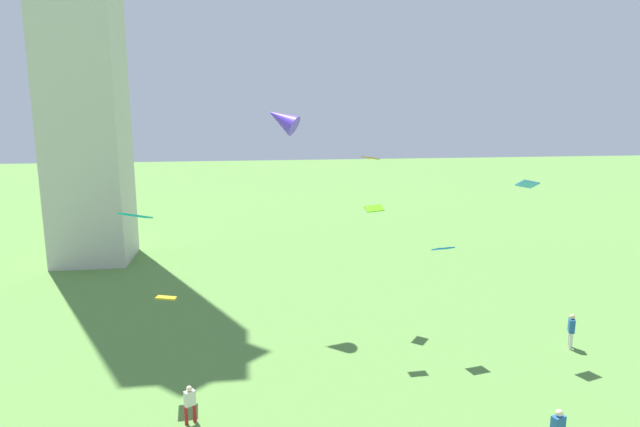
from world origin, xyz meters
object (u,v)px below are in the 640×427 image
(person_0, at_px, (571,329))
(kite_flying_4, at_px, (282,119))
(kite_flying_1, at_px, (374,208))
(kite_flying_2, at_px, (166,298))
(kite_flying_7, at_px, (527,184))
(kite_flying_5, at_px, (135,216))
(kite_flying_3, at_px, (371,158))
(kite_flying_6, at_px, (443,249))
(person_2, at_px, (190,402))

(person_0, distance_m, kite_flying_4, 18.99)
(person_0, height_order, kite_flying_1, kite_flying_1)
(kite_flying_2, relative_size, kite_flying_7, 1.02)
(kite_flying_4, xyz_separation_m, kite_flying_5, (-7.97, -1.42, -5.03))
(kite_flying_1, height_order, kite_flying_4, kite_flying_4)
(kite_flying_3, height_order, kite_flying_6, kite_flying_3)
(kite_flying_1, xyz_separation_m, kite_flying_7, (7.54, -0.78, 1.17))
(kite_flying_3, bearing_deg, person_0, 99.05)
(person_0, distance_m, kite_flying_5, 23.56)
(kite_flying_2, xyz_separation_m, kite_flying_3, (10.54, 7.59, 5.09))
(person_0, distance_m, kite_flying_6, 8.15)
(person_0, xyz_separation_m, kite_flying_2, (-19.90, -1.72, 3.28))
(kite_flying_3, relative_size, kite_flying_4, 0.50)
(kite_flying_2, distance_m, kite_flying_6, 13.30)
(kite_flying_3, xyz_separation_m, kite_flying_4, (-4.97, 0.74, 2.18))
(kite_flying_3, bearing_deg, kite_flying_2, -13.07)
(person_0, height_order, kite_flying_2, kite_flying_2)
(person_2, bearing_deg, kite_flying_6, -7.35)
(kite_flying_3, bearing_deg, kite_flying_7, 93.53)
(person_2, height_order, kite_flying_2, kite_flying_2)
(kite_flying_3, bearing_deg, kite_flying_4, -57.30)
(kite_flying_2, height_order, kite_flying_3, kite_flying_3)
(person_2, height_order, kite_flying_1, kite_flying_1)
(kite_flying_1, distance_m, kite_flying_3, 4.94)
(person_0, distance_m, person_2, 19.32)
(kite_flying_4, height_order, kite_flying_7, kite_flying_4)
(kite_flying_1, bearing_deg, kite_flying_3, -105.17)
(kite_flying_1, xyz_separation_m, kite_flying_6, (3.32, -0.87, -1.94))
(kite_flying_2, relative_size, kite_flying_5, 0.67)
(kite_flying_1, bearing_deg, kite_flying_4, -55.89)
(kite_flying_7, bearing_deg, person_0, 154.50)
(kite_flying_1, xyz_separation_m, kite_flying_4, (-4.17, 5.15, 4.24))
(person_2, bearing_deg, kite_flying_7, -12.49)
(person_2, bearing_deg, kite_flying_2, 82.66)
(person_0, relative_size, kite_flying_4, 0.77)
(person_2, height_order, kite_flying_5, kite_flying_5)
(person_0, relative_size, kite_flying_6, 1.74)
(person_0, xyz_separation_m, kite_flying_7, (-2.62, 0.68, 7.49))
(kite_flying_2, distance_m, kite_flying_5, 7.65)
(kite_flying_1, relative_size, kite_flying_7, 0.84)
(person_2, distance_m, kite_flying_7, 18.59)
(person_2, xyz_separation_m, kite_flying_5, (-3.49, 9.53, 5.67))
(person_2, relative_size, kite_flying_3, 1.34)
(person_0, distance_m, kite_flying_1, 12.05)
(person_2, relative_size, kite_flying_6, 1.51)
(person_0, bearing_deg, kite_flying_7, 98.64)
(kite_flying_5, distance_m, kite_flying_7, 20.29)
(kite_flying_6, bearing_deg, kite_flying_1, 153.98)
(kite_flying_3, height_order, kite_flying_5, kite_flying_3)
(kite_flying_6, bearing_deg, kite_flying_5, 152.17)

